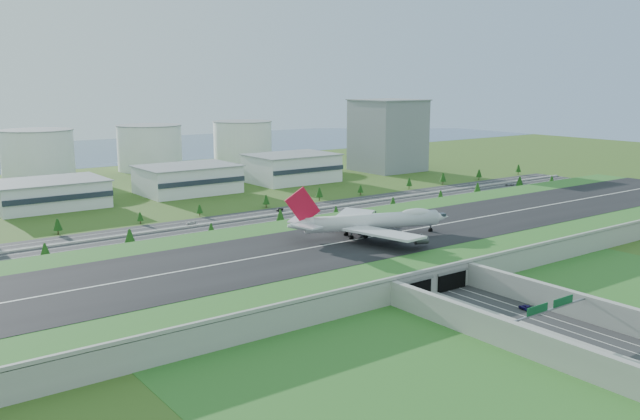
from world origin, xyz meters
TOP-DOWN VIEW (x-y plane):
  - ground at (0.00, 0.00)m, footprint 1200.00×1200.00m
  - airfield_deck at (0.00, -0.09)m, footprint 520.00×100.00m
  - underpass_road at (0.00, -99.42)m, footprint 38.80×120.40m
  - sign_gantry_near at (0.00, -95.04)m, footprint 38.70×0.70m
  - north_expressway at (0.00, 95.00)m, footprint 560.00×36.00m
  - tree_row at (21.67, 95.24)m, footprint 507.18×48.65m
  - hangar_mid_a at (-60.00, 190.00)m, footprint 58.00×42.00m
  - hangar_mid_b at (25.00, 190.00)m, footprint 58.00×42.00m
  - hangar_mid_c at (105.00, 190.00)m, footprint 58.00×42.00m
  - office_tower at (200.00, 195.00)m, footprint 46.00×46.00m
  - fuel_tank_b at (-35.00, 310.00)m, footprint 50.00×50.00m
  - fuel_tank_c at (50.00, 310.00)m, footprint 50.00×50.00m
  - fuel_tank_d at (135.00, 310.00)m, footprint 50.00×50.00m
  - bay_water at (0.00, 480.00)m, footprint 1200.00×260.00m
  - boeing_747 at (16.59, 1.70)m, footprint 68.50×63.63m
  - car_0 at (-9.99, -80.25)m, footprint 2.82×4.75m
  - car_1 at (-7.94, -116.88)m, footprint 1.69×4.09m
  - car_2 at (11.86, -78.75)m, footprint 3.43×6.02m
  - car_5 at (38.40, 103.41)m, footprint 4.92×3.27m
  - car_6 at (213.79, 86.37)m, footprint 6.55×3.97m
  - car_7 at (-16.23, 100.24)m, footprint 5.56×3.24m

SIDE VIEW (x-z plane):
  - ground at x=0.00m, z-range 0.00..0.00m
  - bay_water at x=0.00m, z-range 0.00..0.06m
  - north_expressway at x=0.00m, z-range 0.00..0.12m
  - car_1 at x=-7.94m, z-range 0.12..1.44m
  - car_7 at x=-16.23m, z-range 0.12..1.63m
  - car_0 at x=-9.99m, z-range 0.12..1.64m
  - car_5 at x=38.40m, z-range 0.12..1.65m
  - car_2 at x=11.86m, z-range 0.12..1.70m
  - car_6 at x=213.79m, z-range 0.12..1.82m
  - underpass_road at x=0.00m, z-range -0.57..7.43m
  - airfield_deck at x=0.00m, z-range -0.48..8.72m
  - tree_row at x=21.67m, z-range 0.40..8.89m
  - sign_gantry_near at x=0.00m, z-range 2.05..11.85m
  - hangar_mid_a at x=-60.00m, z-range 0.00..15.00m
  - hangar_mid_b at x=25.00m, z-range 0.00..17.00m
  - hangar_mid_c at x=105.00m, z-range 0.00..19.00m
  - boeing_747 at x=16.59m, z-range 3.21..25.28m
  - fuel_tank_b at x=-35.00m, z-range 0.00..35.00m
  - fuel_tank_c at x=50.00m, z-range 0.00..35.00m
  - fuel_tank_d at x=135.00m, z-range 0.00..35.00m
  - office_tower at x=200.00m, z-range 0.00..55.00m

